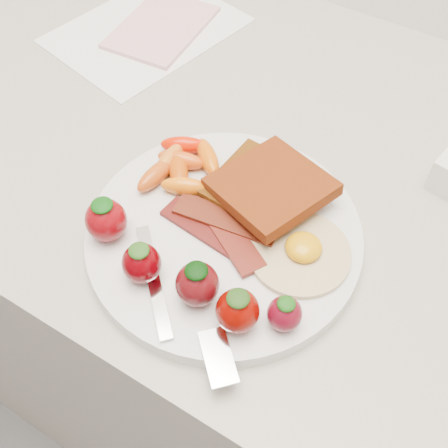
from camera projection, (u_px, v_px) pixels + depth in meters
The scene contains 11 objects.
counter at pixel (263, 331), 0.99m from camera, with size 2.00×0.60×0.90m, color gray.
plate at pixel (224, 235), 0.55m from camera, with size 0.27×0.27×0.02m, color silver.
toast_lower at pixel (260, 187), 0.57m from camera, with size 0.09×0.09×0.01m, color #491808.
toast_upper at pixel (271, 186), 0.55m from camera, with size 0.10×0.10×0.01m, color #491B08.
fried_egg at pixel (300, 251), 0.52m from camera, with size 0.10×0.10×0.02m.
bacon_strips at pixel (221, 227), 0.54m from camera, with size 0.12×0.08×0.01m.
baby_carrots at pixel (180, 165), 0.58m from camera, with size 0.09×0.10×0.02m.
strawberries at pixel (180, 271), 0.49m from camera, with size 0.22×0.06×0.05m.
fork at pixel (182, 313), 0.49m from camera, with size 0.16×0.11×0.00m.
paper_sheet at pixel (147, 30), 0.77m from camera, with size 0.18×0.24×0.00m, color white.
notepad at pixel (162, 27), 0.77m from camera, with size 0.10×0.15×0.01m, color #DFA4AC.
Camera 1 is at (0.17, 1.29, 1.36)m, focal length 45.00 mm.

